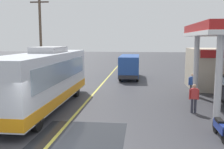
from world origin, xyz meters
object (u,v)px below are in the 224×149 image
minibus_opposing_lane (130,65)px  motorcycle_parked_forecourt (220,128)px  coach_bus_main (44,80)px  pedestrian_near_pump (192,83)px  pedestrian_by_shop (194,97)px

minibus_opposing_lane → motorcycle_parked_forecourt: 17.28m
coach_bus_main → motorcycle_parked_forecourt: 9.96m
motorcycle_parked_forecourt → pedestrian_near_pump: pedestrian_near_pump is taller
motorcycle_parked_forecourt → pedestrian_by_shop: size_ratio=1.08×
minibus_opposing_lane → pedestrian_near_pump: size_ratio=3.69×
coach_bus_main → pedestrian_near_pump: size_ratio=6.65×
coach_bus_main → minibus_opposing_lane: size_ratio=1.80×
pedestrian_near_pump → pedestrian_by_shop: 4.76m
minibus_opposing_lane → pedestrian_by_shop: 13.62m
coach_bus_main → pedestrian_by_shop: (8.77, -0.12, -0.79)m
minibus_opposing_lane → motorcycle_parked_forecourt: bearing=-74.8°
motorcycle_parked_forecourt → pedestrian_by_shop: pedestrian_by_shop is taller
minibus_opposing_lane → pedestrian_by_shop: (4.18, -12.95, -0.54)m
minibus_opposing_lane → pedestrian_by_shop: bearing=-72.1°
pedestrian_near_pump → pedestrian_by_shop: size_ratio=1.00×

